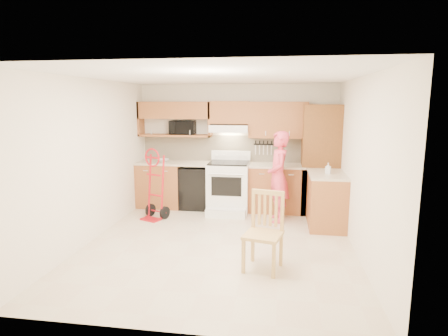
% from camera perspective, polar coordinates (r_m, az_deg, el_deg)
% --- Properties ---
extents(floor, '(4.00, 4.50, 0.02)m').
position_cam_1_polar(floor, '(5.83, -0.75, -11.67)').
color(floor, beige).
rests_on(floor, ground).
extents(ceiling, '(4.00, 4.50, 0.02)m').
position_cam_1_polar(ceiling, '(5.43, -0.81, 13.88)').
color(ceiling, white).
rests_on(ceiling, ground).
extents(wall_back, '(4.00, 0.02, 2.50)m').
position_cam_1_polar(wall_back, '(7.71, 1.96, 3.35)').
color(wall_back, silver).
rests_on(wall_back, ground).
extents(wall_front, '(4.00, 0.02, 2.50)m').
position_cam_1_polar(wall_front, '(3.33, -7.15, -5.64)').
color(wall_front, silver).
rests_on(wall_front, ground).
extents(wall_left, '(0.02, 4.50, 2.50)m').
position_cam_1_polar(wall_left, '(6.14, -19.62, 1.06)').
color(wall_left, silver).
rests_on(wall_left, ground).
extents(wall_right, '(0.02, 4.50, 2.50)m').
position_cam_1_polar(wall_right, '(5.53, 20.22, 0.10)').
color(wall_right, silver).
rests_on(wall_right, ground).
extents(backsplash, '(3.92, 0.03, 0.55)m').
position_cam_1_polar(backsplash, '(7.69, 1.94, 2.96)').
color(backsplash, beige).
rests_on(backsplash, wall_back).
extents(lower_cab_left, '(0.90, 0.60, 0.90)m').
position_cam_1_polar(lower_cab_left, '(7.87, -9.63, -2.55)').
color(lower_cab_left, '#A4562A').
rests_on(lower_cab_left, ground).
extents(dishwasher, '(0.60, 0.60, 0.85)m').
position_cam_1_polar(dishwasher, '(7.68, -4.29, -2.94)').
color(dishwasher, black).
rests_on(dishwasher, ground).
extents(lower_cab_right, '(1.14, 0.60, 0.90)m').
position_cam_1_polar(lower_cab_right, '(7.49, 7.98, -3.15)').
color(lower_cab_right, '#A4562A').
rests_on(lower_cab_right, ground).
extents(countertop_left, '(1.50, 0.63, 0.04)m').
position_cam_1_polar(countertop_left, '(7.70, -7.61, 0.78)').
color(countertop_left, beige).
rests_on(countertop_left, lower_cab_left).
extents(countertop_right, '(1.14, 0.63, 0.04)m').
position_cam_1_polar(countertop_right, '(7.40, 8.06, 0.39)').
color(countertop_right, beige).
rests_on(countertop_right, lower_cab_right).
extents(cab_return_right, '(0.60, 1.00, 0.90)m').
position_cam_1_polar(cab_return_right, '(6.76, 15.30, -4.86)').
color(cab_return_right, '#A4562A').
rests_on(cab_return_right, ground).
extents(countertop_return, '(0.63, 1.00, 0.04)m').
position_cam_1_polar(countertop_return, '(6.66, 15.49, -0.94)').
color(countertop_return, beige).
rests_on(countertop_return, cab_return_right).
extents(pantry_tall, '(0.70, 0.60, 2.10)m').
position_cam_1_polar(pantry_tall, '(7.42, 14.44, 1.22)').
color(pantry_tall, brown).
rests_on(pantry_tall, ground).
extents(upper_cab_left, '(1.50, 0.33, 0.34)m').
position_cam_1_polar(upper_cab_left, '(7.73, -7.51, 8.72)').
color(upper_cab_left, '#A4562A').
rests_on(upper_cab_left, wall_back).
extents(upper_shelf_mw, '(1.50, 0.33, 0.04)m').
position_cam_1_polar(upper_shelf_mw, '(7.76, -7.42, 4.95)').
color(upper_shelf_mw, '#A4562A').
rests_on(upper_shelf_mw, wall_back).
extents(upper_cab_center, '(0.76, 0.33, 0.44)m').
position_cam_1_polar(upper_cab_center, '(7.50, 0.91, 8.46)').
color(upper_cab_center, '#A4562A').
rests_on(upper_cab_center, wall_back).
extents(upper_cab_right, '(1.14, 0.33, 0.70)m').
position_cam_1_polar(upper_cab_right, '(7.44, 8.24, 7.27)').
color(upper_cab_right, '#A4562A').
rests_on(upper_cab_right, wall_back).
extents(range_hood, '(0.76, 0.46, 0.14)m').
position_cam_1_polar(range_hood, '(7.45, 0.84, 6.06)').
color(range_hood, white).
rests_on(range_hood, wall_back).
extents(knife_strip, '(0.40, 0.05, 0.29)m').
position_cam_1_polar(knife_strip, '(7.61, 6.03, 3.14)').
color(knife_strip, black).
rests_on(knife_strip, backsplash).
extents(microwave, '(0.52, 0.36, 0.28)m').
position_cam_1_polar(microwave, '(7.70, -6.31, 6.14)').
color(microwave, black).
rests_on(microwave, upper_shelf_mw).
extents(range, '(0.79, 1.04, 1.17)m').
position_cam_1_polar(range, '(7.32, 0.67, -2.28)').
color(range, white).
rests_on(range, ground).
extents(person, '(0.49, 0.66, 1.64)m').
position_cam_1_polar(person, '(6.79, 8.27, -1.33)').
color(person, '#E74258').
rests_on(person, ground).
extents(hand_truck, '(0.60, 0.57, 1.19)m').
position_cam_1_polar(hand_truck, '(7.00, -10.73, -2.94)').
color(hand_truck, red).
rests_on(hand_truck, ground).
extents(dining_chair, '(0.55, 0.59, 1.01)m').
position_cam_1_polar(dining_chair, '(4.88, 5.97, -9.69)').
color(dining_chair, tan).
rests_on(dining_chair, ground).
extents(soap_bottle, '(0.11, 0.11, 0.19)m').
position_cam_1_polar(soap_bottle, '(6.60, 15.57, -0.03)').
color(soap_bottle, white).
rests_on(soap_bottle, countertop_return).
extents(bowl, '(0.27, 0.27, 0.06)m').
position_cam_1_polar(bowl, '(7.76, -9.19, 1.17)').
color(bowl, white).
rests_on(bowl, countertop_left).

